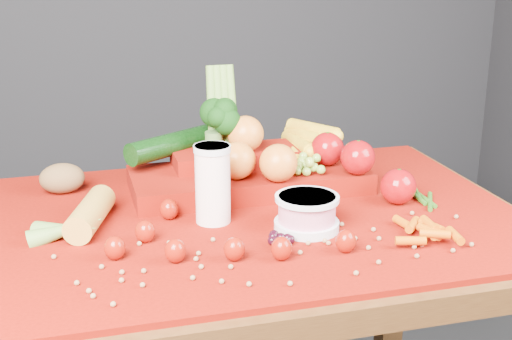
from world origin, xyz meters
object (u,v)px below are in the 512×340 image
object	(u,v)px
table	(259,261)
yogurt_bowl	(307,211)
produce_mound	(258,162)
milk_glass	(213,181)

from	to	relation	value
table	yogurt_bowl	distance (m)	0.19
table	produce_mound	bearing A→B (deg)	74.92
table	produce_mound	distance (m)	0.23
table	milk_glass	bearing A→B (deg)	-171.59
milk_glass	yogurt_bowl	bearing A→B (deg)	-27.89
table	produce_mound	size ratio (longest dim) A/B	1.87
milk_glass	table	bearing A→B (deg)	8.41
produce_mound	yogurt_bowl	bearing A→B (deg)	-84.08
yogurt_bowl	produce_mound	bearing A→B (deg)	95.92
yogurt_bowl	produce_mound	distance (m)	0.26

